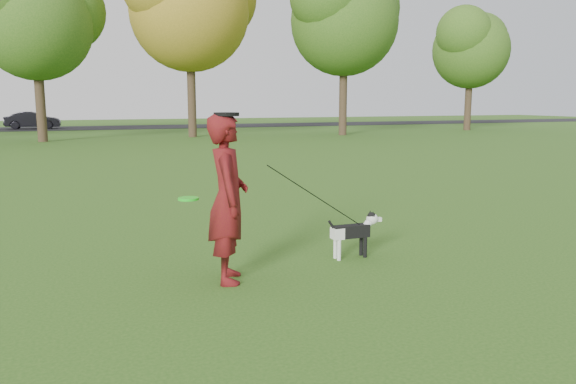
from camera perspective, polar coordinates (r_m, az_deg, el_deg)
name	(u,v)px	position (r m, az deg, el deg)	size (l,w,h in m)	color
ground	(316,272)	(7.02, 2.86, -8.16)	(120.00, 120.00, 0.00)	#285116
road	(106,128)	(46.23, -18.00, 6.24)	(120.00, 7.00, 0.02)	black
man	(228,199)	(6.51, -6.13, -0.68)	(0.72, 0.47, 1.96)	#5C0D16
dog	(355,230)	(7.62, 6.79, -3.85)	(0.82, 0.16, 0.62)	black
car_mid	(33,120)	(46.19, -24.50, 6.65)	(1.33, 3.82, 1.26)	black
man_held_items	(318,198)	(7.05, 3.03, -0.58)	(2.55, 0.53, 1.55)	#1BDB1E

